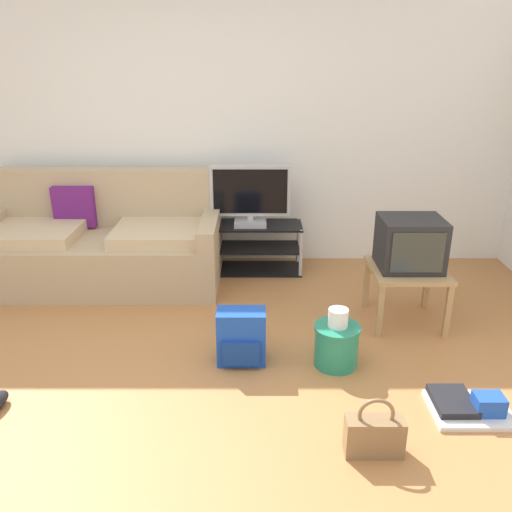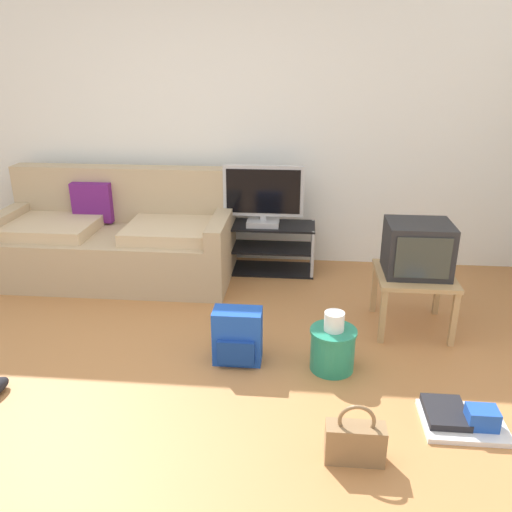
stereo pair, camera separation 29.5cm
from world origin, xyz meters
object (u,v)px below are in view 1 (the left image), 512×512
Objects in this scene: couch at (104,244)px; cleaning_bucket at (338,342)px; floor_tray at (471,407)px; handbag at (376,435)px; tv_stand at (253,248)px; backpack at (243,337)px; side_table at (409,276)px; flat_tv at (252,196)px; crt_tv at (412,244)px.

cleaning_bucket is (1.86, -1.36, -0.17)m from couch.
couch reaches higher than floor_tray.
cleaning_bucket is at bearing 95.30° from handbag.
tv_stand is 2.12× the size of floor_tray.
couch reaches higher than backpack.
floor_tray is (1.29, -0.52, -0.14)m from backpack.
flat_tv is at bearing 140.18° from side_table.
side_table is 1.52m from handbag.
flat_tv is 1.32× the size of side_table.
handbag is at bearing -110.02° from crt_tv.
side_table is at bearing 33.78° from backpack.
flat_tv is at bearing 109.89° from cleaning_bucket.
couch is 2.92m from handbag.
tv_stand reaches higher than cleaning_bucket.
tv_stand reaches higher than side_table.
flat_tv is (1.29, 0.20, 0.37)m from couch.
flat_tv reaches higher than side_table.
tv_stand is at bearing 97.10° from backpack.
floor_tray is (0.68, -0.49, -0.12)m from cleaning_bucket.
tv_stand is at bearing 109.63° from cleaning_bucket.
couch is 6.23× the size of handbag.
cleaning_bucket reaches higher than backpack.
crt_tv is 1.59m from handbag.
cleaning_bucket is at bearing 144.37° from floor_tray.
tv_stand is at bearing 104.99° from handbag.
flat_tv is 2.50m from floor_tray.
handbag is (0.64, -2.37, -0.60)m from flat_tv.
crt_tv is at bearing 90.00° from side_table.
side_table reaches higher than cleaning_bucket.
flat_tv is 1.94× the size of backpack.
flat_tv is at bearing 8.94° from couch.
flat_tv is at bearing -90.00° from tv_stand.
handbag is at bearing -84.70° from cleaning_bucket.
cleaning_bucket is at bearing -133.97° from crt_tv.
couch reaches higher than side_table.
tv_stand is 1.31× the size of flat_tv.
backpack reaches higher than handbag.
backpack is 1.40m from floor_tray.
couch is 4.60× the size of crt_tv.
flat_tv reaches higher than couch.
couch is 5.10× the size of cleaning_bucket.
backpack is (-0.04, -1.53, -0.53)m from flat_tv.
flat_tv reaches higher than crt_tv.
floor_tray is at bearing 27.77° from handbag.
tv_stand is 2.10× the size of crt_tv.
side_table is 1.21× the size of crt_tv.
cleaning_bucket is (0.57, -1.59, -0.06)m from tv_stand.
floor_tray is (0.09, -1.10, -0.57)m from crt_tv.
cleaning_bucket is (-0.59, -0.60, -0.20)m from side_table.
floor_tray is at bearing -85.37° from side_table.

